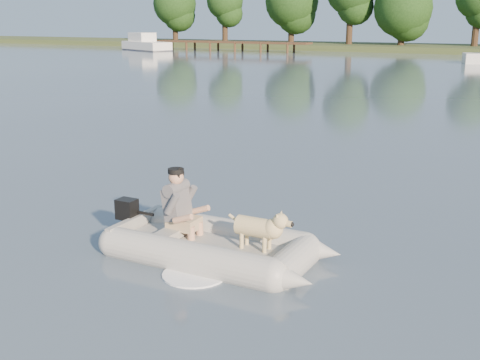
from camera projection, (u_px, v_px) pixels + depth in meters
The scene contains 7 objects.
water at pixel (140, 263), 8.56m from camera, with size 160.00×160.00×0.00m, color slate.
dock at pixel (230, 46), 64.57m from camera, with size 18.00×2.00×1.04m, color #4C331E, non-canonical shape.
dinghy at pixel (215, 220), 8.65m from camera, with size 4.25×2.62×1.33m, color #AAABA5, non-canonical shape.
man at pixel (178, 201), 8.95m from camera, with size 0.70×0.60×1.03m, color #59585D, non-canonical shape.
dog at pixel (255, 231), 8.43m from camera, with size 0.89×0.32×0.60m, color tan, non-canonical shape.
outboard_motor at pixel (128, 221), 9.43m from camera, with size 0.40×0.28×0.76m, color black, non-canonical shape.
cabin_cruiser at pixel (146, 42), 66.00m from camera, with size 7.24×2.58×2.24m, color white, non-canonical shape.
Camera 1 is at (4.88, -6.44, 3.37)m, focal length 45.00 mm.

